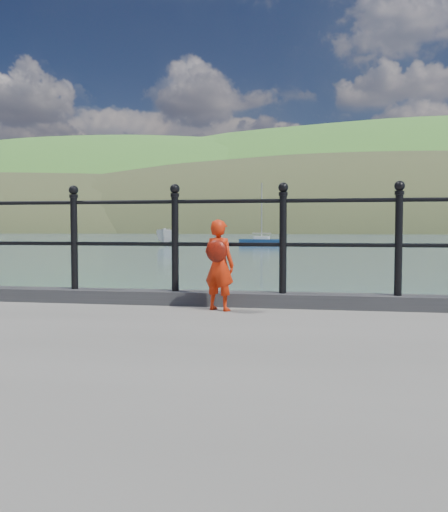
% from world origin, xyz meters
% --- Properties ---
extents(ground, '(600.00, 600.00, 0.00)m').
position_xyz_m(ground, '(0.00, 0.00, 0.00)').
color(ground, '#2D4251').
rests_on(ground, ground).
extents(kerb, '(60.00, 0.30, 0.15)m').
position_xyz_m(kerb, '(0.00, -0.15, 1.07)').
color(kerb, '#28282B').
rests_on(kerb, quay).
extents(railing, '(18.11, 0.11, 1.20)m').
position_xyz_m(railing, '(0.00, -0.15, 1.82)').
color(railing, black).
rests_on(railing, kerb).
extents(far_shore, '(830.00, 200.00, 156.00)m').
position_xyz_m(far_shore, '(38.34, 239.41, -22.57)').
color(far_shore, '#333A21').
rests_on(far_shore, ground).
extents(child, '(0.40, 0.35, 0.94)m').
position_xyz_m(child, '(-0.04, -0.51, 1.48)').
color(child, red).
rests_on(child, quay).
extents(launch_white, '(2.47, 4.90, 1.81)m').
position_xyz_m(launch_white, '(-14.27, 47.59, 0.91)').
color(launch_white, silver).
rests_on(launch_white, ground).
extents(sailboat_port, '(4.49, 1.98, 6.54)m').
position_xyz_m(sailboat_port, '(-4.54, 48.34, 0.34)').
color(sailboat_port, navy).
rests_on(sailboat_port, ground).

